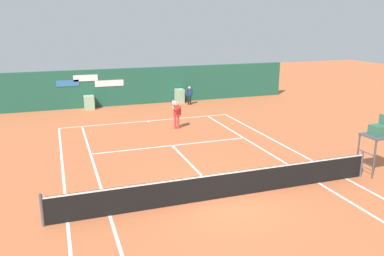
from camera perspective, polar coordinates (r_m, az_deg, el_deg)
ground_plane at (r=14.67m, az=3.68°, el=-9.14°), size 80.00×80.00×0.01m
tennis_net at (r=13.99m, az=4.65°, el=-8.15°), size 12.10×0.10×1.07m
sponsor_back_wall at (r=29.53m, az=-8.82°, el=5.87°), size 25.00×1.02×2.72m
umpire_chair at (r=17.45m, az=25.30°, el=-0.90°), size 1.00×1.00×2.43m
player_on_baseline at (r=22.64m, az=-2.25°, el=2.25°), size 0.70×0.66×1.81m
ball_kid_right_post at (r=29.29m, az=-0.38°, el=4.92°), size 0.45×0.21×1.37m
tennis_ball_by_sideline at (r=23.96m, az=5.82°, el=0.64°), size 0.07×0.07×0.07m
tennis_ball_near_service_line at (r=22.86m, az=-14.42°, el=-0.49°), size 0.07×0.07×0.07m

